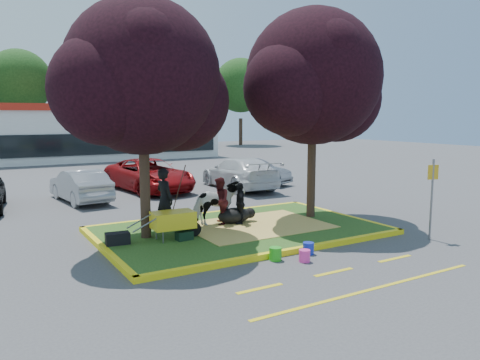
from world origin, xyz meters
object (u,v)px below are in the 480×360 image
wheelbarrow (174,220)px  car_silver (80,185)px  sign_post (432,191)px  cow (218,203)px  handler (165,199)px  bucket_green (275,254)px  bucket_blue (308,248)px  calf (234,215)px  bucket_pink (304,256)px

wheelbarrow → car_silver: size_ratio=0.50×
sign_post → cow: bearing=155.0°
handler → bucket_green: handler is taller
bucket_blue → car_silver: (-3.40, 10.65, 0.52)m
sign_post → calf: bearing=152.1°
calf → bucket_green: size_ratio=3.47×
wheelbarrow → calf: bearing=22.4°
sign_post → wheelbarrow: bearing=170.5°
calf → car_silver: bearing=126.1°
handler → bucket_blue: 4.57m
cow → calf: (0.54, -0.09, -0.43)m
cow → handler: 1.70m
cow → bucket_blue: size_ratio=5.27×
sign_post → bucket_green: (-4.93, 0.64, -1.25)m
wheelbarrow → bucket_pink: (2.13, -3.05, -0.53)m
cow → car_silver: size_ratio=0.39×
handler → wheelbarrow: handler is taller
car_silver → wheelbarrow: bearing=89.1°
bucket_pink → car_silver: 11.49m
cow → bucket_pink: (0.26, -3.98, -0.68)m
cow → bucket_blue: (0.74, -3.54, -0.67)m
car_silver → bucket_blue: bearing=101.2°
cow → wheelbarrow: 2.09m
wheelbarrow → cow: bearing=29.7°
bucket_pink → bucket_blue: 0.66m
bucket_pink → car_silver: bearing=104.7°
wheelbarrow → car_silver: car_silver is taller
sign_post → handler: bearing=161.9°
wheelbarrow → bucket_pink: bearing=-51.9°
bucket_pink → calf: bearing=85.9°
cow → wheelbarrow: cow is taller
calf → car_silver: size_ratio=0.28×
sign_post → bucket_pink: bearing=-165.6°
bucket_pink → bucket_blue: size_ratio=0.98×
cow → car_silver: (-2.65, 7.11, -0.16)m
bucket_green → wheelbarrow: bearing=121.3°
sign_post → bucket_green: sign_post is taller
bucket_pink → sign_post: bearing=-2.5°
cow → bucket_green: size_ratio=4.90×
bucket_green → car_silver: size_ratio=0.08×
calf → bucket_blue: 3.46m
handler → bucket_pink: handler is taller
bucket_green → sign_post: bearing=-7.4°
handler → wheelbarrow: size_ratio=0.90×
bucket_green → car_silver: bearing=102.5°
bucket_green → bucket_blue: size_ratio=1.08×
cow → handler: size_ratio=0.87×
bucket_blue → car_silver: size_ratio=0.07×
calf → sign_post: bearing=-32.5°
calf → bucket_blue: size_ratio=3.74×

